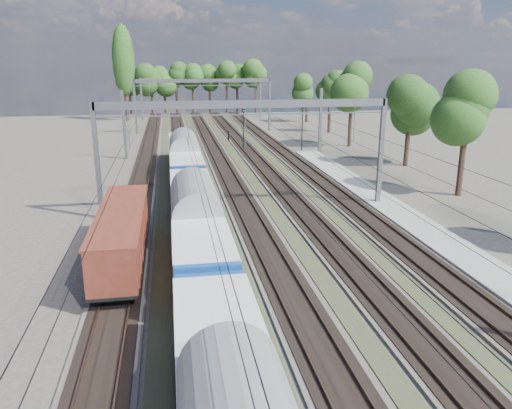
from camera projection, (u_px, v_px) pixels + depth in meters
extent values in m
cube|color=#47423A|center=(143.00, 175.00, 53.98)|extent=(3.00, 130.00, 0.15)
cube|color=black|center=(143.00, 174.00, 53.96)|extent=(2.50, 130.00, 0.06)
cube|color=#473326|center=(136.00, 173.00, 53.81)|extent=(0.08, 130.00, 0.14)
cube|color=#473326|center=(150.00, 173.00, 54.05)|extent=(0.08, 130.00, 0.14)
cube|color=#47423A|center=(185.00, 173.00, 54.72)|extent=(3.00, 130.00, 0.15)
cube|color=black|center=(185.00, 172.00, 54.69)|extent=(2.50, 130.00, 0.06)
cube|color=#473326|center=(178.00, 172.00, 54.55)|extent=(0.08, 130.00, 0.14)
cube|color=#473326|center=(191.00, 171.00, 54.78)|extent=(0.08, 130.00, 0.14)
cube|color=#47423A|center=(226.00, 172.00, 55.45)|extent=(3.00, 130.00, 0.15)
cube|color=black|center=(226.00, 171.00, 55.42)|extent=(2.50, 130.00, 0.06)
cube|color=#473326|center=(219.00, 170.00, 55.28)|extent=(0.08, 130.00, 0.14)
cube|color=#473326|center=(232.00, 170.00, 55.51)|extent=(0.08, 130.00, 0.14)
cube|color=#47423A|center=(265.00, 170.00, 56.18)|extent=(3.00, 130.00, 0.15)
cube|color=black|center=(265.00, 169.00, 56.15)|extent=(2.50, 130.00, 0.06)
cube|color=#473326|center=(259.00, 169.00, 56.01)|extent=(0.08, 130.00, 0.14)
cube|color=#473326|center=(272.00, 168.00, 56.24)|extent=(0.08, 130.00, 0.14)
cube|color=#47423A|center=(304.00, 169.00, 56.91)|extent=(3.00, 130.00, 0.15)
cube|color=black|center=(304.00, 168.00, 56.88)|extent=(2.50, 130.00, 0.06)
cube|color=#473326|center=(298.00, 167.00, 56.74)|extent=(0.08, 130.00, 0.14)
cube|color=#473326|center=(310.00, 167.00, 56.97)|extent=(0.08, 130.00, 0.14)
cube|color=#373624|center=(164.00, 174.00, 54.36)|extent=(1.10, 130.00, 0.05)
cube|color=#373624|center=(205.00, 173.00, 55.10)|extent=(1.10, 130.00, 0.05)
cube|color=#373624|center=(246.00, 171.00, 55.83)|extent=(1.10, 130.00, 0.05)
cube|color=#373624|center=(285.00, 170.00, 56.56)|extent=(1.10, 130.00, 0.05)
cube|color=gray|center=(443.00, 242.00, 33.71)|extent=(3.00, 70.00, 0.30)
cube|color=slate|center=(97.00, 162.00, 38.15)|extent=(0.35, 0.35, 9.00)
cube|color=slate|center=(381.00, 153.00, 41.89)|extent=(0.35, 0.35, 9.00)
cube|color=slate|center=(245.00, 104.00, 38.85)|extent=(23.00, 0.35, 0.60)
cube|color=slate|center=(135.00, 107.00, 83.59)|extent=(0.35, 0.35, 9.00)
cube|color=slate|center=(270.00, 105.00, 87.33)|extent=(0.35, 0.35, 9.00)
cube|color=slate|center=(203.00, 81.00, 84.30)|extent=(23.00, 0.35, 0.60)
cube|color=slate|center=(124.00, 125.00, 61.89)|extent=(0.35, 0.35, 8.50)
cube|color=slate|center=(142.00, 99.00, 104.49)|extent=(0.35, 0.35, 8.50)
cube|color=slate|center=(320.00, 121.00, 66.00)|extent=(0.35, 0.35, 8.50)
cube|color=slate|center=(260.00, 97.00, 108.60)|extent=(0.35, 0.35, 8.50)
cylinder|color=black|center=(140.00, 124.00, 52.48)|extent=(0.03, 130.00, 0.03)
cylinder|color=black|center=(139.00, 114.00, 52.17)|extent=(0.03, 130.00, 0.03)
cylinder|color=black|center=(183.00, 124.00, 53.21)|extent=(0.03, 130.00, 0.03)
cylinder|color=black|center=(183.00, 113.00, 52.90)|extent=(0.03, 130.00, 0.03)
cylinder|color=black|center=(225.00, 123.00, 53.94)|extent=(0.03, 130.00, 0.03)
cylinder|color=black|center=(225.00, 112.00, 53.64)|extent=(0.03, 130.00, 0.03)
cylinder|color=black|center=(266.00, 122.00, 54.67)|extent=(0.03, 130.00, 0.03)
cylinder|color=black|center=(266.00, 112.00, 54.37)|extent=(0.03, 130.00, 0.03)
cylinder|color=black|center=(305.00, 121.00, 55.40)|extent=(0.03, 130.00, 0.03)
cylinder|color=black|center=(306.00, 111.00, 55.10)|extent=(0.03, 130.00, 0.03)
cylinder|color=black|center=(130.00, 101.00, 116.46)|extent=(0.56, 0.56, 5.65)
sphere|color=#153A15|center=(129.00, 81.00, 115.20)|extent=(4.57, 4.57, 4.57)
cylinder|color=black|center=(147.00, 99.00, 117.82)|extent=(0.56, 0.56, 6.60)
sphere|color=#153A15|center=(145.00, 76.00, 116.35)|extent=(4.66, 4.66, 4.66)
cylinder|color=black|center=(162.00, 99.00, 116.49)|extent=(0.56, 0.56, 6.70)
sphere|color=#153A15|center=(161.00, 75.00, 115.00)|extent=(5.37, 5.37, 5.37)
cylinder|color=black|center=(183.00, 97.00, 118.09)|extent=(0.56, 0.56, 7.36)
sphere|color=#153A15|center=(182.00, 71.00, 116.45)|extent=(4.49, 4.49, 4.49)
cylinder|color=black|center=(194.00, 99.00, 119.10)|extent=(0.56, 0.56, 6.45)
sphere|color=#153A15|center=(193.00, 76.00, 117.67)|extent=(3.94, 3.94, 3.94)
cylinder|color=black|center=(208.00, 99.00, 119.35)|extent=(0.56, 0.56, 6.43)
sphere|color=#153A15|center=(207.00, 76.00, 117.92)|extent=(4.55, 4.55, 4.55)
cylinder|color=black|center=(228.00, 100.00, 117.54)|extent=(0.56, 0.56, 6.00)
sphere|color=#153A15|center=(228.00, 79.00, 116.21)|extent=(4.87, 4.87, 4.87)
cylinder|color=black|center=(240.00, 100.00, 120.92)|extent=(0.56, 0.56, 5.64)
sphere|color=#153A15|center=(240.00, 81.00, 119.67)|extent=(5.16, 5.16, 5.16)
cylinder|color=black|center=(258.00, 99.00, 121.28)|extent=(0.56, 0.56, 5.73)
sphere|color=#153A15|center=(258.00, 80.00, 120.00)|extent=(4.75, 4.75, 4.75)
cylinder|color=black|center=(453.00, 166.00, 46.36)|extent=(0.56, 0.56, 5.01)
sphere|color=#153A15|center=(458.00, 123.00, 45.25)|extent=(4.59, 4.59, 4.59)
cylinder|color=black|center=(390.00, 139.00, 59.69)|extent=(0.56, 0.56, 5.94)
sphere|color=#153A15|center=(393.00, 98.00, 58.37)|extent=(3.63, 3.63, 3.63)
cylinder|color=black|center=(352.00, 122.00, 73.82)|extent=(0.56, 0.56, 6.52)
sphere|color=#153A15|center=(354.00, 86.00, 72.37)|extent=(3.80, 3.80, 3.80)
cylinder|color=black|center=(327.00, 114.00, 87.34)|extent=(0.56, 0.56, 5.76)
sphere|color=#153A15|center=(328.00, 88.00, 86.06)|extent=(4.58, 4.58, 4.58)
cylinder|color=black|center=(307.00, 108.00, 97.36)|extent=(0.56, 0.56, 6.23)
sphere|color=#153A15|center=(308.00, 81.00, 95.97)|extent=(3.54, 3.54, 3.54)
cylinder|color=black|center=(125.00, 81.00, 101.07)|extent=(0.70, 0.70, 16.00)
ellipsoid|color=#1C4717|center=(123.00, 60.00, 99.96)|extent=(4.40, 4.40, 14.08)
cube|color=black|center=(218.00, 369.00, 19.09)|extent=(2.15, 3.22, 0.86)
cube|color=black|center=(205.00, 289.00, 25.75)|extent=(2.15, 3.22, 0.86)
cube|color=black|center=(191.00, 208.00, 39.97)|extent=(2.15, 3.22, 0.86)
cube|color=#10369B|center=(196.00, 217.00, 32.41)|extent=(3.00, 21.46, 2.04)
cube|color=silver|center=(195.00, 209.00, 32.26)|extent=(3.09, 20.60, 1.02)
cube|color=black|center=(219.00, 208.00, 32.52)|extent=(0.04, 18.24, 0.75)
cube|color=yellow|center=(201.00, 251.00, 28.09)|extent=(3.11, 6.01, 0.75)
cylinder|color=gray|center=(195.00, 202.00, 32.13)|extent=(3.05, 21.46, 3.05)
cube|color=black|center=(188.00, 187.00, 46.63)|extent=(2.15, 3.22, 0.86)
cube|color=black|center=(183.00, 157.00, 60.85)|extent=(2.15, 3.22, 0.86)
cube|color=#10369B|center=(184.00, 156.00, 53.30)|extent=(3.00, 21.46, 2.04)
cube|color=silver|center=(184.00, 151.00, 53.15)|extent=(3.09, 20.60, 1.02)
cube|color=black|center=(199.00, 150.00, 53.40)|extent=(0.04, 18.24, 0.75)
cube|color=yellow|center=(186.00, 170.00, 48.98)|extent=(3.11, 6.01, 0.75)
cylinder|color=gray|center=(184.00, 146.00, 53.01)|extent=(3.05, 21.46, 3.05)
cube|color=black|center=(117.00, 290.00, 25.99)|extent=(1.83, 2.38, 0.64)
cube|color=black|center=(129.00, 234.00, 34.47)|extent=(1.83, 2.38, 0.64)
cube|color=black|center=(123.00, 251.00, 30.12)|extent=(2.47, 12.80, 0.18)
cube|color=#512415|center=(122.00, 231.00, 29.76)|extent=(2.47, 12.80, 2.38)
cube|color=#512415|center=(120.00, 212.00, 29.42)|extent=(2.65, 12.80, 0.11)
imported|color=black|center=(229.00, 136.00, 76.63)|extent=(0.45, 0.64, 1.65)
cylinder|color=black|center=(243.00, 131.00, 68.69)|extent=(0.14, 0.14, 5.16)
cube|color=black|center=(243.00, 110.00, 67.87)|extent=(0.42, 0.35, 0.72)
sphere|color=red|center=(243.00, 108.00, 67.69)|extent=(0.17, 0.17, 0.17)
sphere|color=#0C9919|center=(243.00, 111.00, 67.79)|extent=(0.17, 0.17, 0.17)
cylinder|color=black|center=(302.00, 131.00, 68.11)|extent=(0.15, 0.15, 5.37)
cube|color=black|center=(303.00, 109.00, 67.26)|extent=(0.44, 0.36, 0.75)
sphere|color=red|center=(303.00, 107.00, 67.07)|extent=(0.17, 0.17, 0.17)
sphere|color=#0C9919|center=(303.00, 110.00, 67.18)|extent=(0.17, 0.17, 0.17)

